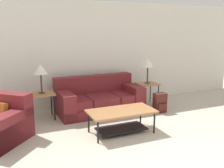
# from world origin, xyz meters

# --- Properties ---
(wall_back) EXTENTS (8.63, 0.06, 2.60)m
(wall_back) POSITION_xyz_m (0.00, 3.90, 1.30)
(wall_back) COLOR silver
(wall_back) RESTS_ON ground_plane
(couch) EXTENTS (2.00, 1.05, 0.82)m
(couch) POSITION_xyz_m (-0.28, 3.26, 0.29)
(couch) COLOR maroon
(couch) RESTS_ON ground_plane
(coffee_table) EXTENTS (1.24, 0.64, 0.44)m
(coffee_table) POSITION_xyz_m (-0.34, 1.88, 0.32)
(coffee_table) COLOR #A87042
(coffee_table) RESTS_ON ground_plane
(side_table_left) EXTENTS (0.52, 0.46, 0.57)m
(side_table_left) POSITION_xyz_m (-1.59, 3.24, 0.51)
(side_table_left) COLOR #A87042
(side_table_left) RESTS_ON ground_plane
(side_table_right) EXTENTS (0.52, 0.46, 0.57)m
(side_table_right) POSITION_xyz_m (1.02, 3.24, 0.51)
(side_table_right) COLOR #A87042
(side_table_right) RESTS_ON ground_plane
(table_lamp_left) EXTENTS (0.30, 0.30, 0.64)m
(table_lamp_left) POSITION_xyz_m (-1.59, 3.24, 1.09)
(table_lamp_left) COLOR #472D1E
(table_lamp_left) RESTS_ON side_table_left
(table_lamp_right) EXTENTS (0.30, 0.30, 0.64)m
(table_lamp_right) POSITION_xyz_m (1.02, 3.24, 1.09)
(table_lamp_right) COLOR #472D1E
(table_lamp_right) RESTS_ON side_table_right
(backpack) EXTENTS (0.29, 0.26, 0.45)m
(backpack) POSITION_xyz_m (1.01, 2.63, 0.22)
(backpack) COLOR #4C1E19
(backpack) RESTS_ON ground_plane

